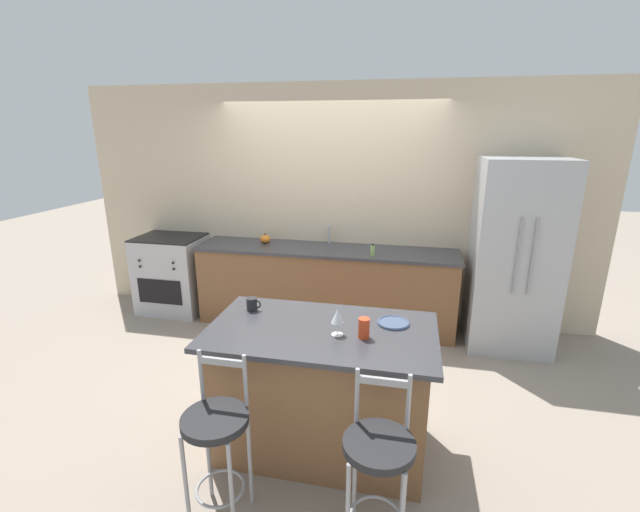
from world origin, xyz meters
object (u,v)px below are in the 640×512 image
object	(u,v)px
bar_stool_near	(217,436)
tumbler_cup	(364,328)
bar_stool_far	(378,462)
wine_glass	(337,317)
coffee_mug	(252,304)
oven_range	(173,274)
soap_bottle	(373,251)
pumpkin_decoration	(265,239)
refrigerator	(514,256)
dinner_plate	(393,323)

from	to	relation	value
bar_stool_near	tumbler_cup	distance (m)	1.07
bar_stool_near	bar_stool_far	size ratio (longest dim) A/B	1.00
wine_glass	tumbler_cup	bearing A→B (deg)	0.06
bar_stool_near	coffee_mug	world-z (taller)	coffee_mug
oven_range	bar_stool_near	bearing A→B (deg)	-55.47
soap_bottle	bar_stool_far	bearing A→B (deg)	-83.78
oven_range	bar_stool_near	world-z (taller)	bar_stool_near
bar_stool_far	coffee_mug	xyz separation A→B (m)	(-1.01, 0.91, 0.41)
pumpkin_decoration	coffee_mug	bearing A→B (deg)	-73.80
oven_range	coffee_mug	xyz separation A→B (m)	(1.75, -1.80, 0.50)
bar_stool_near	soap_bottle	xyz separation A→B (m)	(0.62, 2.52, 0.41)
refrigerator	oven_range	bearing A→B (deg)	179.02
pumpkin_decoration	soap_bottle	size ratio (longest dim) A/B	0.93
bar_stool_near	pumpkin_decoration	xyz separation A→B (m)	(-0.66, 2.78, 0.40)
wine_glass	pumpkin_decoration	size ratio (longest dim) A/B	1.49
coffee_mug	soap_bottle	world-z (taller)	soap_bottle
tumbler_cup	bar_stool_far	bearing A→B (deg)	-76.26
wine_glass	pumpkin_decoration	world-z (taller)	wine_glass
bar_stool_near	dinner_plate	xyz separation A→B (m)	(0.91, 0.88, 0.37)
bar_stool_near	soap_bottle	size ratio (longest dim) A/B	7.79
refrigerator	bar_stool_far	size ratio (longest dim) A/B	1.92
bar_stool_near	dinner_plate	distance (m)	1.32
dinner_plate	soap_bottle	world-z (taller)	soap_bottle
soap_bottle	tumbler_cup	bearing A→B (deg)	-86.46
dinner_plate	bar_stool_near	bearing A→B (deg)	-136.02
tumbler_cup	coffee_mug	bearing A→B (deg)	163.04
oven_range	wine_glass	world-z (taller)	wine_glass
dinner_plate	tumbler_cup	size ratio (longest dim) A/B	1.68
bar_stool_near	pumpkin_decoration	size ratio (longest dim) A/B	8.37
oven_range	wine_glass	xyz separation A→B (m)	(2.42, -2.06, 0.58)
soap_bottle	coffee_mug	bearing A→B (deg)	-114.34
dinner_plate	coffee_mug	xyz separation A→B (m)	(-1.03, 0.02, 0.04)
coffee_mug	bar_stool_far	bearing A→B (deg)	-42.08
oven_range	dinner_plate	size ratio (longest dim) A/B	4.33
oven_range	bar_stool_far	xyz separation A→B (m)	(2.76, -2.71, 0.09)
oven_range	bar_stool_near	xyz separation A→B (m)	(1.86, -2.70, 0.09)
oven_range	wine_glass	size ratio (longest dim) A/B	5.27
bar_stool_far	wine_glass	xyz separation A→B (m)	(-0.33, 0.65, 0.49)
bar_stool_near	tumbler_cup	world-z (taller)	tumbler_cup
oven_range	bar_stool_far	world-z (taller)	bar_stool_far
refrigerator	wine_glass	size ratio (longest dim) A/B	10.77
coffee_mug	soap_bottle	bearing A→B (deg)	65.66
bar_stool_far	dinner_plate	size ratio (longest dim) A/B	4.61
oven_range	coffee_mug	world-z (taller)	coffee_mug
refrigerator	soap_bottle	world-z (taller)	refrigerator
bar_stool_far	refrigerator	bearing A→B (deg)	66.55
dinner_plate	soap_bottle	bearing A→B (deg)	100.14
dinner_plate	tumbler_cup	distance (m)	0.30
oven_range	bar_stool_far	bearing A→B (deg)	-44.52
refrigerator	bar_stool_near	distance (m)	3.36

